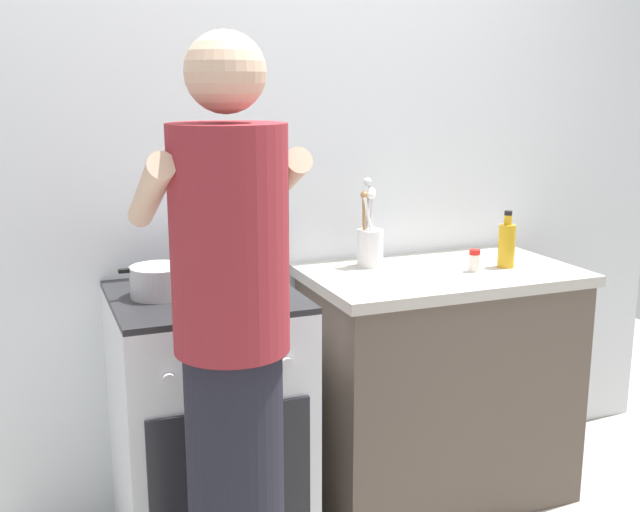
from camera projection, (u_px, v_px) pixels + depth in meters
name	position (u px, v px, depth m)	size (l,w,h in m)	color
back_wall	(320.00, 170.00, 2.95)	(3.20, 0.10, 2.50)	silver
countertop	(438.00, 383.00, 2.93)	(1.00, 0.60, 0.90)	brown
stove_range	(208.00, 421.00, 2.61)	(0.60, 0.62, 0.90)	silver
pot	(159.00, 281.00, 2.47)	(0.25, 0.19, 0.10)	#B2B2B7
mixing_bowl	(241.00, 273.00, 2.60)	(0.29, 0.29, 0.09)	#B7B7BC
utensil_crock	(370.00, 242.00, 2.88)	(0.10, 0.10, 0.33)	silver
spice_bottle	(474.00, 261.00, 2.81)	(0.04, 0.04, 0.08)	silver
oil_bottle	(507.00, 244.00, 2.86)	(0.06, 0.06, 0.21)	gold
person	(232.00, 363.00, 2.00)	(0.41, 0.50, 1.70)	black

